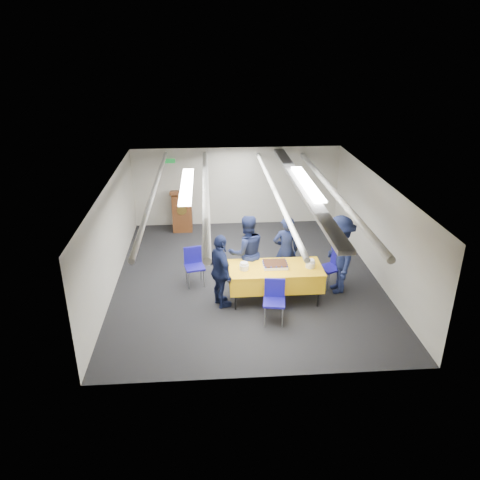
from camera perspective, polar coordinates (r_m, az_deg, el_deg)
name	(u,v)px	position (r m, az deg, el deg)	size (l,w,h in m)	color
ground	(247,277)	(10.99, 0.83, -4.58)	(7.00, 7.00, 0.00)	black
room_shell	(250,198)	(10.66, 1.20, 5.11)	(6.00, 7.00, 2.30)	beige
serving_table	(275,276)	(9.88, 4.31, -4.43)	(1.96, 0.92, 0.77)	black
sheet_cake	(275,264)	(9.80, 4.30, -2.99)	(0.52, 0.40, 0.09)	white
plate_stack_left	(244,266)	(9.63, 0.51, -3.22)	(0.20, 0.20, 0.16)	white
plate_stack_right	(310,264)	(9.83, 8.58, -2.89)	(0.20, 0.20, 0.17)	white
podium	(182,210)	(13.52, -7.06, 3.62)	(0.62, 0.53, 1.25)	brown
chair_near	(274,296)	(9.20, 4.21, -6.88)	(0.48, 0.48, 0.87)	gray
chair_right	(333,264)	(10.63, 11.26, -2.88)	(0.56, 0.56, 0.87)	gray
chair_left	(194,262)	(10.56, -5.66, -2.71)	(0.50, 0.50, 0.87)	gray
sailor_a	(286,251)	(10.47, 5.60, -1.28)	(0.59, 0.38, 1.61)	black
sailor_b	(247,252)	(10.21, 0.81, -1.52)	(0.83, 0.65, 1.71)	black
sailor_c	(221,271)	(9.55, -2.36, -3.84)	(0.93, 0.39, 1.59)	black
sailor_d	(339,255)	(10.28, 11.98, -1.77)	(1.13, 0.65, 1.75)	black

